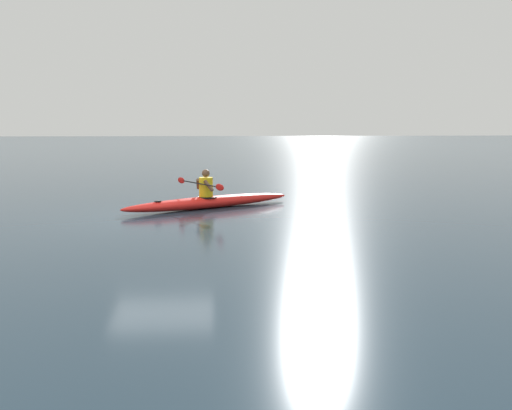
# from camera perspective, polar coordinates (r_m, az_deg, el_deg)

# --- Properties ---
(ground_plane) EXTENTS (160.00, 160.00, 0.00)m
(ground_plane) POSITION_cam_1_polar(r_m,az_deg,el_deg) (14.25, -9.37, -1.17)
(ground_plane) COLOR #233847
(kayak) EXTENTS (4.67, 3.06, 0.32)m
(kayak) POSITION_cam_1_polar(r_m,az_deg,el_deg) (15.55, -4.61, 0.30)
(kayak) COLOR red
(kayak) RESTS_ON ground
(kayaker) EXTENTS (1.29, 2.16, 0.73)m
(kayaker) POSITION_cam_1_polar(r_m,az_deg,el_deg) (15.43, -5.05, 1.96)
(kayaker) COLOR yellow
(kayaker) RESTS_ON kayak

